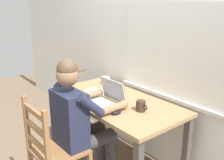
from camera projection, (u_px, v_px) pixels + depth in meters
The scene contains 12 objects.
back_wall at pixel (149, 41), 2.76m from camera, with size 6.00×0.08×2.60m.
desk at pixel (115, 109), 2.69m from camera, with size 1.42×0.73×0.75m.
seated_person at pixel (80, 118), 2.39m from camera, with size 0.50×0.60×1.26m.
wooden_chair at pixel (53, 151), 2.29m from camera, with size 0.42×0.42×0.95m.
laptop at pixel (106, 99), 2.54m from camera, with size 0.33×0.28×0.23m.
computer_mouse at pixel (116, 112), 2.34m from camera, with size 0.06×0.10×0.03m, color black.
coffee_mug_white at pixel (106, 80), 3.14m from camera, with size 0.13×0.09×0.09m.
coffee_mug_dark at pixel (141, 106), 2.39m from camera, with size 0.12×0.09×0.10m.
book_stack_main at pixel (115, 90), 2.87m from camera, with size 0.19×0.15×0.05m.
paper_pile_near_laptop at pixel (101, 104), 2.54m from camera, with size 0.22×0.14×0.00m, color silver.
paper_pile_back_corner at pixel (96, 91), 2.90m from camera, with size 0.21×0.15×0.01m, color white.
paper_pile_side at pixel (113, 87), 3.01m from camera, with size 0.24×0.14×0.02m, color white.
Camera 1 is at (1.91, -1.59, 1.74)m, focal length 42.89 mm.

